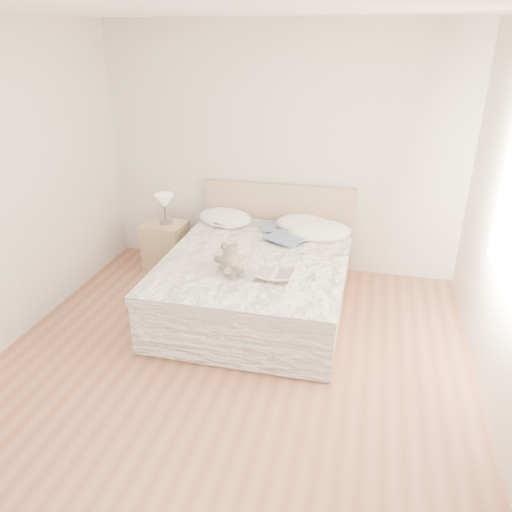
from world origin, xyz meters
name	(u,v)px	position (x,y,z in m)	size (l,w,h in m)	color
floor	(225,377)	(0.00, 0.00, 0.00)	(4.00, 4.50, 0.00)	brown
ceiling	(213,6)	(0.00, 0.00, 2.70)	(4.00, 4.50, 0.00)	white
wall_back	(281,152)	(0.00, 2.25, 1.35)	(4.00, 0.02, 2.70)	beige
bed	(258,279)	(0.00, 1.19, 0.31)	(1.72, 2.14, 1.00)	tan
nightstand	(166,246)	(-1.25, 1.81, 0.28)	(0.45, 0.40, 0.56)	tan
table_lamp	(165,203)	(-1.24, 1.83, 0.80)	(0.25, 0.25, 0.34)	#534D47
pillow_left	(225,218)	(-0.56, 1.95, 0.64)	(0.64, 0.44, 0.19)	white
pillow_middle	(303,224)	(0.32, 1.95, 0.64)	(0.60, 0.42, 0.18)	white
pillow_right	(319,231)	(0.52, 1.78, 0.64)	(0.67, 0.47, 0.20)	white
blouse	(293,235)	(0.26, 1.64, 0.63)	(0.59, 0.63, 0.02)	#445777
photo_book	(226,224)	(-0.51, 1.78, 0.63)	(0.32, 0.22, 0.02)	white
childrens_book	(275,274)	(0.26, 0.69, 0.63)	(0.36, 0.25, 0.02)	#F1EAC3
teddy_bear	(230,267)	(-0.14, 0.69, 0.65)	(0.24, 0.34, 0.18)	#69604F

